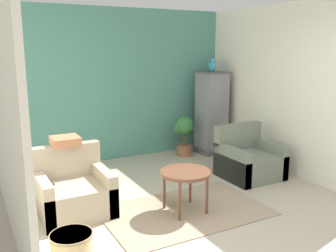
# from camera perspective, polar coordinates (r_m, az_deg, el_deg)

# --- Properties ---
(ground_plane) EXTENTS (20.00, 20.00, 0.00)m
(ground_plane) POSITION_cam_1_polar(r_m,az_deg,el_deg) (4.10, 12.69, -17.69)
(ground_plane) COLOR #B2A893
(ground_plane) RESTS_ON ground
(wall_back_accent) EXTENTS (4.21, 0.06, 2.67)m
(wall_back_accent) POSITION_cam_1_polar(r_m,az_deg,el_deg) (6.74, -7.48, 6.20)
(wall_back_accent) COLOR #4C897A
(wall_back_accent) RESTS_ON ground_plane
(wall_left) EXTENTS (0.06, 3.59, 2.67)m
(wall_left) POSITION_cam_1_polar(r_m,az_deg,el_deg) (4.50, -23.95, 2.35)
(wall_left) COLOR silver
(wall_left) RESTS_ON ground_plane
(wall_right) EXTENTS (0.06, 3.59, 2.67)m
(wall_right) POSITION_cam_1_polar(r_m,az_deg,el_deg) (6.34, 16.79, 5.43)
(wall_right) COLOR silver
(wall_right) RESTS_ON ground_plane
(area_rug) EXTENTS (2.00, 1.28, 0.01)m
(area_rug) POSITION_cam_1_polar(r_m,az_deg,el_deg) (4.77, 2.62, -12.82)
(area_rug) COLOR gray
(area_rug) RESTS_ON ground_plane
(coffee_table) EXTENTS (0.62, 0.62, 0.53)m
(coffee_table) POSITION_cam_1_polar(r_m,az_deg,el_deg) (4.60, 2.67, -7.54)
(coffee_table) COLOR brown
(coffee_table) RESTS_ON ground_plane
(armchair_left) EXTENTS (0.85, 0.79, 0.80)m
(armchair_left) POSITION_cam_1_polar(r_m,az_deg,el_deg) (4.78, -14.18, -9.84)
(armchair_left) COLOR tan
(armchair_left) RESTS_ON ground_plane
(armchair_right) EXTENTS (0.85, 0.79, 0.80)m
(armchair_right) POSITION_cam_1_polar(r_m,az_deg,el_deg) (6.00, 12.19, -5.20)
(armchair_right) COLOR slate
(armchair_right) RESTS_ON ground_plane
(birdcage) EXTENTS (0.55, 0.55, 1.55)m
(birdcage) POSITION_cam_1_polar(r_m,az_deg,el_deg) (7.17, 6.62, 1.93)
(birdcage) COLOR #555559
(birdcage) RESTS_ON ground_plane
(parrot) EXTENTS (0.12, 0.22, 0.26)m
(parrot) POSITION_cam_1_polar(r_m,az_deg,el_deg) (7.07, 6.79, 9.17)
(parrot) COLOR teal
(parrot) RESTS_ON birdcage
(potted_plant) EXTENTS (0.37, 0.33, 0.74)m
(potted_plant) POSITION_cam_1_polar(r_m,az_deg,el_deg) (6.98, 2.50, -0.94)
(potted_plant) COLOR brown
(potted_plant) RESTS_ON ground_plane
(wicker_basket) EXTENTS (0.42, 0.42, 0.26)m
(wicker_basket) POSITION_cam_1_polar(r_m,az_deg,el_deg) (3.89, -14.46, -17.14)
(wicker_basket) COLOR tan
(wicker_basket) RESTS_ON ground_plane
(throw_pillow) EXTENTS (0.34, 0.34, 0.10)m
(throw_pillow) POSITION_cam_1_polar(r_m,az_deg,el_deg) (4.87, -15.38, -2.17)
(throw_pillow) COLOR #B2704C
(throw_pillow) RESTS_ON armchair_left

